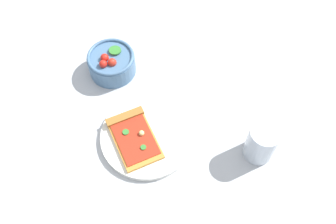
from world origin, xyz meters
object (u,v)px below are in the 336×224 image
Objects in this scene: plate at (145,137)px; soda_glass at (259,144)px; pizza_slice_main at (131,135)px; salad_bowl at (110,63)px.

plate is 2.22× the size of soda_glass.
salad_bowl is at bearing 11.51° from pizza_slice_main.
soda_glass reaches higher than salad_bowl.
salad_bowl is at bearing 50.12° from soda_glass.
salad_bowl reaches higher than plate.
plate is 1.34× the size of pizza_slice_main.
pizza_slice_main is at bearing 77.11° from soda_glass.
salad_bowl is 0.43m from soda_glass.
plate is 0.04m from pizza_slice_main.
pizza_slice_main is at bearing 88.65° from plate.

